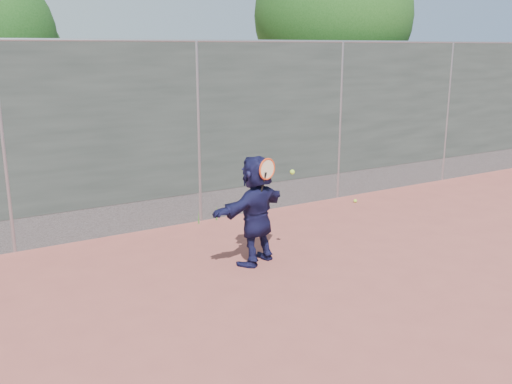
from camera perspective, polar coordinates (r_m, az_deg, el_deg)
ground at (r=7.08m, az=6.98°, el=-10.04°), size 80.00×80.00×0.00m
player at (r=7.75m, az=-0.00°, el=-1.80°), size 1.47×0.93×1.51m
ball_ground at (r=11.12m, az=9.90°, el=-0.88°), size 0.07×0.07×0.07m
fence at (r=9.54m, az=-5.80°, el=6.27°), size 20.00×0.06×3.03m
swing_action at (r=7.48m, az=1.35°, el=2.15°), size 0.56×0.15×0.51m
tree_right at (r=13.88m, az=8.17°, el=16.59°), size 3.78×3.60×5.39m
weed_clump at (r=9.87m, az=-3.76°, el=-2.03°), size 0.68×0.07×0.30m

